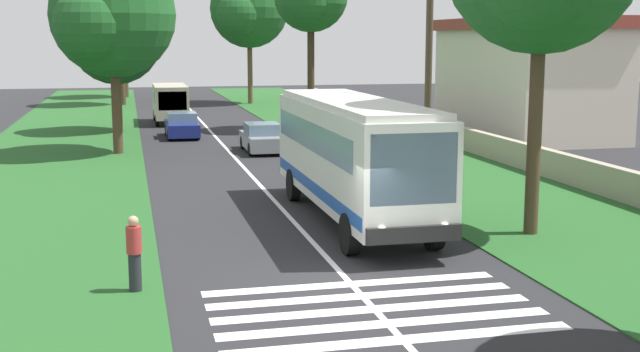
# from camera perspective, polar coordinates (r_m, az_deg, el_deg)

# --- Properties ---
(ground) EXTENTS (160.00, 160.00, 0.00)m
(ground) POSITION_cam_1_polar(r_m,az_deg,el_deg) (19.14, 1.92, -7.25)
(ground) COLOR #262628
(grass_verge_left) EXTENTS (120.00, 8.00, 0.04)m
(grass_verge_left) POSITION_cam_1_polar(r_m,az_deg,el_deg) (33.31, -18.88, -0.50)
(grass_verge_left) COLOR #235623
(grass_verge_left) RESTS_ON ground
(grass_verge_right) EXTENTS (120.00, 8.00, 0.04)m
(grass_verge_right) POSITION_cam_1_polar(r_m,az_deg,el_deg) (35.60, 8.38, 0.53)
(grass_verge_right) COLOR #235623
(grass_verge_right) RESTS_ON ground
(centre_line) EXTENTS (110.00, 0.16, 0.01)m
(centre_line) POSITION_cam_1_polar(r_m,az_deg,el_deg) (33.49, -4.79, 0.01)
(centre_line) COLOR silver
(centre_line) RESTS_ON ground
(coach_bus) EXTENTS (11.16, 2.62, 3.73)m
(coach_bus) POSITION_cam_1_polar(r_m,az_deg,el_deg) (24.91, 2.28, 1.73)
(coach_bus) COLOR silver
(coach_bus) RESTS_ON ground
(zebra_crossing) EXTENTS (4.05, 6.80, 0.01)m
(zebra_crossing) POSITION_cam_1_polar(r_m,az_deg,el_deg) (17.17, 3.81, -9.24)
(zebra_crossing) COLOR silver
(zebra_crossing) RESTS_ON ground
(trailing_car_0) EXTENTS (4.30, 1.78, 1.43)m
(trailing_car_0) POSITION_cam_1_polar(r_m,az_deg,el_deg) (40.66, -4.05, 2.64)
(trailing_car_0) COLOR gray
(trailing_car_0) RESTS_ON ground
(trailing_car_1) EXTENTS (4.30, 1.78, 1.43)m
(trailing_car_1) POSITION_cam_1_polar(r_m,az_deg,el_deg) (47.19, -9.61, 3.48)
(trailing_car_1) COLOR navy
(trailing_car_1) RESTS_ON ground
(trailing_minibus_0) EXTENTS (6.00, 2.14, 2.53)m
(trailing_minibus_0) POSITION_cam_1_polar(r_m,az_deg,el_deg) (55.39, -10.41, 5.25)
(trailing_minibus_0) COLOR #BFB299
(trailing_minibus_0) RESTS_ON ground
(roadside_tree_left_0) EXTENTS (7.03, 5.94, 9.60)m
(roadside_tree_left_0) POSITION_cam_1_polar(r_m,az_deg,el_deg) (40.75, -14.42, 10.61)
(roadside_tree_left_0) COLOR #4C3826
(roadside_tree_left_0) RESTS_ON grass_verge_left
(roadside_tree_left_1) EXTENTS (6.92, 5.98, 11.24)m
(roadside_tree_left_1) POSITION_cam_1_polar(r_m,az_deg,el_deg) (71.27, -13.94, 11.35)
(roadside_tree_left_1) COLOR #4C3826
(roadside_tree_left_1) RESTS_ON grass_verge_left
(roadside_tree_left_2) EXTENTS (7.20, 5.94, 10.52)m
(roadside_tree_left_2) POSITION_cam_1_polar(r_m,az_deg,el_deg) (80.86, -13.70, 10.58)
(roadside_tree_left_2) COLOR #4C3826
(roadside_tree_left_2) RESTS_ON grass_verge_left
(roadside_tree_left_3) EXTENTS (6.14, 5.41, 8.22)m
(roadside_tree_left_3) POSITION_cam_1_polar(r_m,az_deg,el_deg) (50.59, -14.23, 9.12)
(roadside_tree_left_3) COLOR brown
(roadside_tree_left_3) RESTS_ON grass_verge_left
(roadside_tree_right_0) EXTENTS (8.08, 6.69, 11.41)m
(roadside_tree_right_0) POSITION_cam_1_polar(r_m,az_deg,el_deg) (71.33, -5.10, 11.40)
(roadside_tree_right_0) COLOR brown
(roadside_tree_right_0) RESTS_ON grass_verge_right
(utility_pole) EXTENTS (0.24, 1.40, 8.77)m
(utility_pole) POSITION_cam_1_polar(r_m,az_deg,el_deg) (28.38, 7.58, 7.52)
(utility_pole) COLOR #473828
(utility_pole) RESTS_ON grass_verge_right
(roadside_wall) EXTENTS (70.00, 0.40, 1.11)m
(roadside_wall) POSITION_cam_1_polar(r_m,az_deg,el_deg) (41.39, 10.24, 2.53)
(roadside_wall) COLOR #9E937F
(roadside_wall) RESTS_ON grass_verge_right
(roadside_building) EXTENTS (12.97, 6.87, 6.71)m
(roadside_building) POSITION_cam_1_polar(r_m,az_deg,el_deg) (48.64, 14.17, 6.73)
(roadside_building) COLOR beige
(roadside_building) RESTS_ON ground
(pedestrian) EXTENTS (0.34, 0.34, 1.69)m
(pedestrian) POSITION_cam_1_polar(r_m,az_deg,el_deg) (18.42, -12.83, -5.23)
(pedestrian) COLOR #26262D
(pedestrian) RESTS_ON grass_verge_left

